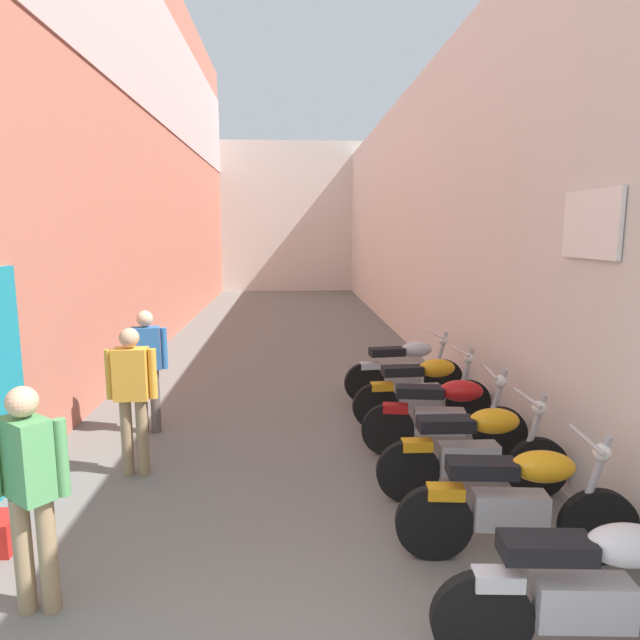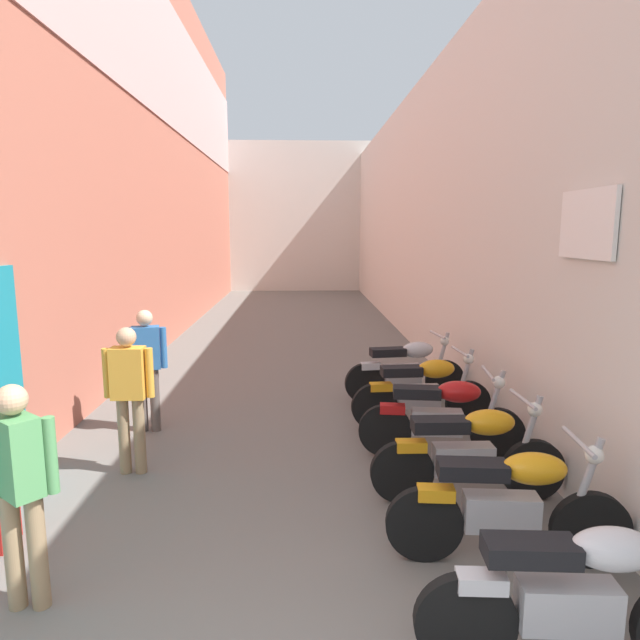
{
  "view_description": "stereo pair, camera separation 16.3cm",
  "coord_description": "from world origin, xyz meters",
  "px_view_note": "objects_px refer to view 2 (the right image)",
  "views": [
    {
      "loc": [
        0.06,
        -1.75,
        2.54
      ],
      "look_at": [
        0.49,
        5.83,
        1.31
      ],
      "focal_mm": 30.93,
      "sensor_mm": 36.0,
      "label": 1
    },
    {
      "loc": [
        0.23,
        -1.76,
        2.54
      ],
      "look_at": [
        0.49,
        5.83,
        1.31
      ],
      "focal_mm": 30.93,
      "sensor_mm": 36.0,
      "label": 2
    }
  ],
  "objects_px": {
    "motorcycle_second": "(509,503)",
    "motorcycle_third": "(470,451)",
    "pedestrian_mid_alley": "(129,389)",
    "pedestrian_by_doorway": "(19,481)",
    "pedestrian_further_down": "(147,361)",
    "motorcycle_sixth": "(406,368)",
    "motorcycle_fourth": "(442,415)",
    "motorcycle_fifth": "(423,390)",
    "motorcycle_nearest": "(579,593)"
  },
  "relations": [
    {
      "from": "motorcycle_third",
      "to": "pedestrian_by_doorway",
      "type": "bearing_deg",
      "value": -158.28
    },
    {
      "from": "motorcycle_second",
      "to": "motorcycle_fourth",
      "type": "bearing_deg",
      "value": 90.0
    },
    {
      "from": "motorcycle_fifth",
      "to": "motorcycle_sixth",
      "type": "height_order",
      "value": "same"
    },
    {
      "from": "motorcycle_nearest",
      "to": "pedestrian_further_down",
      "type": "bearing_deg",
      "value": 131.05
    },
    {
      "from": "pedestrian_mid_alley",
      "to": "pedestrian_further_down",
      "type": "xyz_separation_m",
      "value": [
        -0.16,
        1.25,
        0.0
      ]
    },
    {
      "from": "pedestrian_by_doorway",
      "to": "motorcycle_third",
      "type": "bearing_deg",
      "value": 21.72
    },
    {
      "from": "motorcycle_fourth",
      "to": "pedestrian_by_doorway",
      "type": "xyz_separation_m",
      "value": [
        -3.44,
        -2.38,
        0.42
      ]
    },
    {
      "from": "motorcycle_second",
      "to": "pedestrian_by_doorway",
      "type": "height_order",
      "value": "pedestrian_by_doorway"
    },
    {
      "from": "motorcycle_nearest",
      "to": "motorcycle_fourth",
      "type": "bearing_deg",
      "value": 90.0
    },
    {
      "from": "motorcycle_sixth",
      "to": "pedestrian_mid_alley",
      "type": "xyz_separation_m",
      "value": [
        -3.37,
        -2.4,
        0.42
      ]
    },
    {
      "from": "motorcycle_fifth",
      "to": "pedestrian_further_down",
      "type": "bearing_deg",
      "value": -179.86
    },
    {
      "from": "motorcycle_fifth",
      "to": "pedestrian_by_doorway",
      "type": "distance_m",
      "value": 4.84
    },
    {
      "from": "motorcycle_third",
      "to": "motorcycle_sixth",
      "type": "height_order",
      "value": "same"
    },
    {
      "from": "pedestrian_by_doorway",
      "to": "pedestrian_mid_alley",
      "type": "xyz_separation_m",
      "value": [
        0.08,
        2.12,
        0.0
      ]
    },
    {
      "from": "pedestrian_mid_alley",
      "to": "motorcycle_third",
      "type": "bearing_deg",
      "value": -12.51
    },
    {
      "from": "motorcycle_nearest",
      "to": "motorcycle_third",
      "type": "xyz_separation_m",
      "value": [
        0.0,
        2.06,
        0.0
      ]
    },
    {
      "from": "motorcycle_second",
      "to": "motorcycle_fourth",
      "type": "distance_m",
      "value": 2.0
    },
    {
      "from": "pedestrian_by_doorway",
      "to": "pedestrian_mid_alley",
      "type": "relative_size",
      "value": 1.0
    },
    {
      "from": "motorcycle_third",
      "to": "motorcycle_fifth",
      "type": "xyz_separation_m",
      "value": [
        -0.0,
        2.0,
        0.0
      ]
    },
    {
      "from": "motorcycle_second",
      "to": "motorcycle_fifth",
      "type": "distance_m",
      "value": 3.0
    },
    {
      "from": "motorcycle_third",
      "to": "motorcycle_fourth",
      "type": "distance_m",
      "value": 1.01
    },
    {
      "from": "motorcycle_nearest",
      "to": "motorcycle_fourth",
      "type": "relative_size",
      "value": 1.0
    },
    {
      "from": "motorcycle_nearest",
      "to": "motorcycle_sixth",
      "type": "distance_m",
      "value": 5.2
    },
    {
      "from": "pedestrian_by_doorway",
      "to": "pedestrian_mid_alley",
      "type": "distance_m",
      "value": 2.12
    },
    {
      "from": "motorcycle_nearest",
      "to": "pedestrian_mid_alley",
      "type": "bearing_deg",
      "value": 140.22
    },
    {
      "from": "motorcycle_fifth",
      "to": "pedestrian_by_doorway",
      "type": "relative_size",
      "value": 1.18
    },
    {
      "from": "pedestrian_by_doorway",
      "to": "motorcycle_fourth",
      "type": "bearing_deg",
      "value": 34.68
    },
    {
      "from": "motorcycle_second",
      "to": "pedestrian_further_down",
      "type": "relative_size",
      "value": 1.18
    },
    {
      "from": "motorcycle_second",
      "to": "pedestrian_mid_alley",
      "type": "xyz_separation_m",
      "value": [
        -3.37,
        1.74,
        0.42
      ]
    },
    {
      "from": "motorcycle_nearest",
      "to": "motorcycle_fifth",
      "type": "bearing_deg",
      "value": 90.0
    },
    {
      "from": "pedestrian_mid_alley",
      "to": "motorcycle_sixth",
      "type": "bearing_deg",
      "value": 35.46
    },
    {
      "from": "motorcycle_fifth",
      "to": "pedestrian_by_doorway",
      "type": "height_order",
      "value": "pedestrian_by_doorway"
    },
    {
      "from": "motorcycle_third",
      "to": "motorcycle_fourth",
      "type": "height_order",
      "value": "same"
    },
    {
      "from": "motorcycle_third",
      "to": "pedestrian_by_doorway",
      "type": "xyz_separation_m",
      "value": [
        -3.44,
        -1.37,
        0.42
      ]
    },
    {
      "from": "motorcycle_fourth",
      "to": "pedestrian_mid_alley",
      "type": "xyz_separation_m",
      "value": [
        -3.37,
        -0.26,
        0.42
      ]
    },
    {
      "from": "motorcycle_fifth",
      "to": "pedestrian_by_doorway",
      "type": "xyz_separation_m",
      "value": [
        -3.44,
        -3.38,
        0.42
      ]
    },
    {
      "from": "motorcycle_fourth",
      "to": "motorcycle_nearest",
      "type": "bearing_deg",
      "value": -90.0
    },
    {
      "from": "pedestrian_mid_alley",
      "to": "motorcycle_fourth",
      "type": "bearing_deg",
      "value": 4.48
    },
    {
      "from": "motorcycle_fourth",
      "to": "motorcycle_fifth",
      "type": "relative_size",
      "value": 1.0
    },
    {
      "from": "motorcycle_fifth",
      "to": "motorcycle_fourth",
      "type": "bearing_deg",
      "value": -90.0
    },
    {
      "from": "motorcycle_fourth",
      "to": "motorcycle_sixth",
      "type": "distance_m",
      "value": 2.13
    },
    {
      "from": "pedestrian_further_down",
      "to": "pedestrian_mid_alley",
      "type": "bearing_deg",
      "value": -82.67
    },
    {
      "from": "motorcycle_second",
      "to": "motorcycle_sixth",
      "type": "distance_m",
      "value": 4.14
    },
    {
      "from": "motorcycle_sixth",
      "to": "pedestrian_by_doorway",
      "type": "xyz_separation_m",
      "value": [
        -3.44,
        -4.52,
        0.42
      ]
    },
    {
      "from": "motorcycle_third",
      "to": "motorcycle_sixth",
      "type": "xyz_separation_m",
      "value": [
        -0.0,
        3.14,
        0.0
      ]
    },
    {
      "from": "motorcycle_fifth",
      "to": "pedestrian_mid_alley",
      "type": "distance_m",
      "value": 3.62
    },
    {
      "from": "motorcycle_second",
      "to": "motorcycle_third",
      "type": "xyz_separation_m",
      "value": [
        0.0,
        0.99,
        0.0
      ]
    },
    {
      "from": "motorcycle_sixth",
      "to": "pedestrian_mid_alley",
      "type": "relative_size",
      "value": 1.18
    },
    {
      "from": "pedestrian_mid_alley",
      "to": "motorcycle_fifth",
      "type": "bearing_deg",
      "value": 20.48
    },
    {
      "from": "motorcycle_nearest",
      "to": "motorcycle_fourth",
      "type": "xyz_separation_m",
      "value": [
        -0.0,
        3.07,
        0.0
      ]
    }
  ]
}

